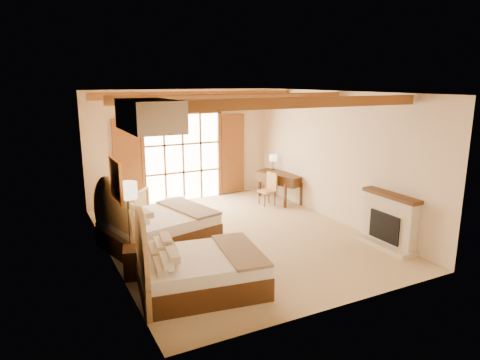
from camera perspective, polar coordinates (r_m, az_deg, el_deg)
floor at (r=9.77m, az=-0.55°, el=-7.48°), size 7.00×7.00×0.00m
wall_back at (r=12.51m, az=-7.74°, el=4.56°), size 5.50×0.00×5.50m
wall_left at (r=8.50m, az=-17.42°, el=0.01°), size 0.00×7.00×7.00m
wall_right at (r=10.81m, az=12.61°, el=3.02°), size 0.00×7.00×7.00m
ceiling at (r=9.15m, az=-0.60°, el=11.62°), size 7.00×7.00×0.00m
ceiling_beams at (r=9.15m, az=-0.60°, el=10.87°), size 5.39×4.60×0.18m
french_doors at (r=12.52m, az=-7.60°, el=2.94°), size 3.95×0.08×2.60m
fireplace at (r=9.56m, az=19.20°, el=-5.48°), size 0.46×1.40×1.16m
painting at (r=7.75m, az=-16.20°, el=-0.00°), size 0.06×0.95×0.75m
canopy_valance at (r=6.43m, az=-12.03°, el=8.46°), size 0.70×1.40×0.45m
bed_near at (r=7.25m, az=-6.32°, el=-11.72°), size 2.24×1.81×1.33m
bed_far at (r=9.31m, az=-11.63°, el=-5.99°), size 2.55×2.12×1.43m
nightstand at (r=8.00m, az=-13.62°, el=-10.59°), size 0.54×0.54×0.54m
floor_lamp at (r=7.96m, az=-14.75°, el=-2.05°), size 0.35×0.35×1.66m
armchair at (r=11.43m, az=-14.65°, el=-2.87°), size 1.15×1.15×0.75m
ottoman at (r=11.41m, az=-8.56°, el=-3.51°), size 0.66×0.66×0.40m
desk at (r=12.53m, az=5.34°, el=-0.78°), size 1.08×1.64×0.82m
desk_chair at (r=12.07m, az=3.71°, el=-2.04°), size 0.47×0.47×0.92m
desk_lamp at (r=12.87m, az=4.44°, el=2.88°), size 0.22×0.22×0.45m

